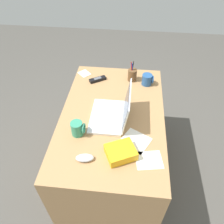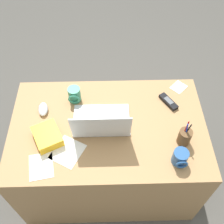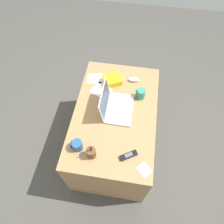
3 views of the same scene
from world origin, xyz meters
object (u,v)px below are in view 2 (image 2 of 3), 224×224
(computer_mouse, at_px, (44,109))
(snack_bag, at_px, (48,136))
(coffee_mug_white, at_px, (181,158))
(coffee_mug_tall, at_px, (75,95))
(cordless_phone, at_px, (169,102))
(laptop, at_px, (102,122))
(pen_holder, at_px, (185,137))

(computer_mouse, height_order, snack_bag, snack_bag)
(coffee_mug_white, distance_m, coffee_mug_tall, 0.76)
(coffee_mug_tall, distance_m, cordless_phone, 0.61)
(computer_mouse, relative_size, snack_bag, 0.64)
(laptop, relative_size, snack_bag, 1.98)
(pen_holder, xyz_separation_m, snack_bag, (0.79, -0.04, -0.02))
(laptop, bearing_deg, cordless_phone, -157.68)
(computer_mouse, height_order, coffee_mug_tall, coffee_mug_tall)
(pen_holder, height_order, snack_bag, pen_holder)
(coffee_mug_tall, distance_m, pen_holder, 0.73)
(coffee_mug_white, xyz_separation_m, coffee_mug_tall, (0.60, -0.46, 0.01))
(computer_mouse, xyz_separation_m, snack_bag, (-0.05, 0.21, 0.01))
(coffee_mug_white, bearing_deg, pen_holder, -110.03)
(coffee_mug_white, height_order, coffee_mug_tall, coffee_mug_tall)
(pen_holder, bearing_deg, laptop, -13.77)
(computer_mouse, bearing_deg, cordless_phone, 175.53)
(laptop, distance_m, cordless_phone, 0.47)
(computer_mouse, bearing_deg, coffee_mug_tall, -164.69)
(coffee_mug_white, bearing_deg, computer_mouse, -25.44)
(cordless_phone, xyz_separation_m, snack_bag, (0.75, 0.26, 0.02))
(computer_mouse, xyz_separation_m, pen_holder, (-0.85, 0.25, 0.04))
(pen_holder, bearing_deg, cordless_phone, -82.17)
(snack_bag, bearing_deg, laptop, -165.96)
(pen_holder, distance_m, snack_bag, 0.79)
(computer_mouse, bearing_deg, laptop, 152.42)
(pen_holder, bearing_deg, computer_mouse, -16.53)
(computer_mouse, distance_m, coffee_mug_tall, 0.22)
(laptop, xyz_separation_m, cordless_phone, (-0.44, -0.18, -0.04))
(computer_mouse, relative_size, coffee_mug_white, 1.16)
(cordless_phone, relative_size, pen_holder, 0.82)
(coffee_mug_white, height_order, cordless_phone, coffee_mug_white)
(computer_mouse, xyz_separation_m, coffee_mug_white, (-0.80, 0.38, 0.03))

